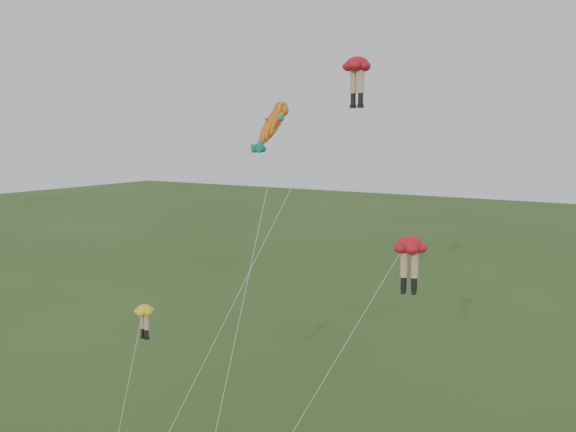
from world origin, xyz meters
The scene contains 4 objects.
legs_kite_red_high centered at (2.39, 11.30, 21.08)m, with size 6.06×14.32×21.96m.
legs_kite_red_mid centered at (7.83, 6.06, 12.27)m, with size 6.22×8.39×13.01m.
legs_kite_yellow centered at (-2.93, -0.24, 8.88)m, with size 1.11×3.42×9.63m.
fish_kite centered at (-0.69, 7.61, 18.15)m, with size 3.34×11.61×19.68m.
Camera 1 is at (18.72, -21.53, 17.79)m, focal length 40.00 mm.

